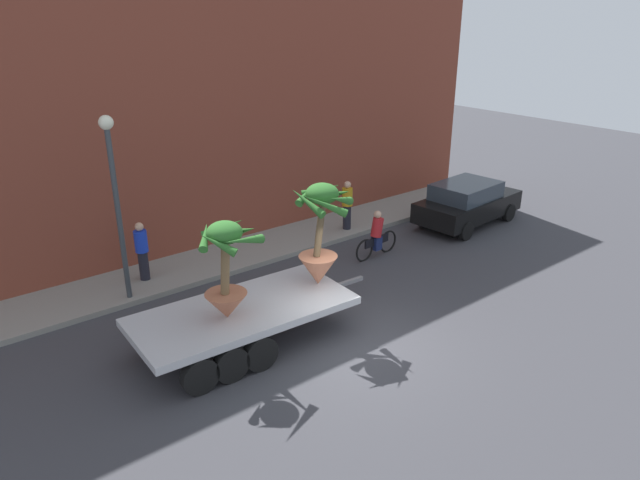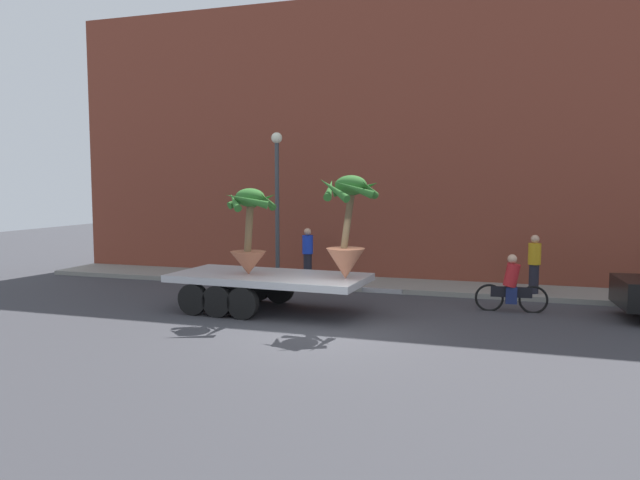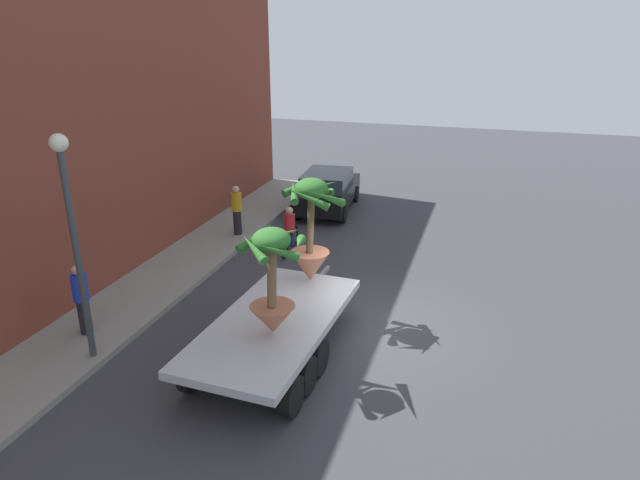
% 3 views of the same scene
% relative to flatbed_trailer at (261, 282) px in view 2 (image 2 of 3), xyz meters
% --- Properties ---
extents(ground_plane, '(60.00, 60.00, 0.00)m').
position_rel_flatbed_trailer_xyz_m(ground_plane, '(2.26, -1.57, -0.75)').
color(ground_plane, '#38383D').
extents(sidewalk, '(24.00, 2.20, 0.15)m').
position_rel_flatbed_trailer_xyz_m(sidewalk, '(2.26, 4.53, -0.68)').
color(sidewalk, gray).
rests_on(sidewalk, ground).
extents(building_facade, '(24.00, 1.20, 9.63)m').
position_rel_flatbed_trailer_xyz_m(building_facade, '(2.26, 6.23, 4.06)').
color(building_facade, brown).
rests_on(building_facade, ground).
extents(flatbed_trailer, '(6.12, 2.58, 0.98)m').
position_rel_flatbed_trailer_xyz_m(flatbed_trailer, '(0.00, 0.00, 0.00)').
color(flatbed_trailer, '#B7BABF').
rests_on(flatbed_trailer, ground).
extents(potted_palm_rear, '(1.54, 1.59, 2.56)m').
position_rel_flatbed_trailer_xyz_m(potted_palm_rear, '(2.40, -0.15, 1.45)').
color(potted_palm_rear, '#C17251').
rests_on(potted_palm_rear, flatbed_trailer).
extents(potted_palm_middle, '(1.37, 1.48, 2.24)m').
position_rel_flatbed_trailer_xyz_m(potted_palm_middle, '(-0.22, -0.20, 1.32)').
color(potted_palm_middle, '#B26647').
rests_on(potted_palm_middle, flatbed_trailer).
extents(cyclist, '(1.84, 0.37, 1.54)m').
position_rel_flatbed_trailer_xyz_m(cyclist, '(6.28, 1.86, -0.08)').
color(cyclist, black).
rests_on(cyclist, ground).
extents(pedestrian_near_gate, '(0.36, 0.36, 1.71)m').
position_rel_flatbed_trailer_xyz_m(pedestrian_near_gate, '(-0.26, 4.51, 0.29)').
color(pedestrian_near_gate, black).
rests_on(pedestrian_near_gate, sidewalk).
extents(pedestrian_far_left, '(0.36, 0.36, 1.71)m').
position_rel_flatbed_trailer_xyz_m(pedestrian_far_left, '(6.89, 3.99, 0.29)').
color(pedestrian_far_left, black).
rests_on(pedestrian_far_left, sidewalk).
extents(street_lamp, '(0.36, 0.36, 4.83)m').
position_rel_flatbed_trailer_xyz_m(street_lamp, '(-1.03, 3.73, 2.48)').
color(street_lamp, '#383D42').
rests_on(street_lamp, sidewalk).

